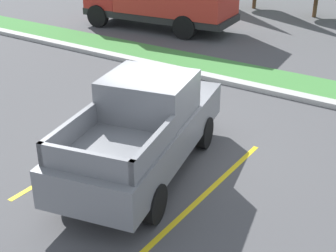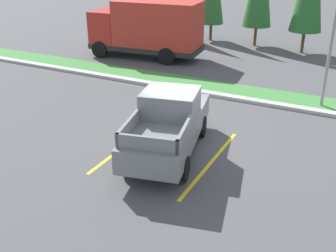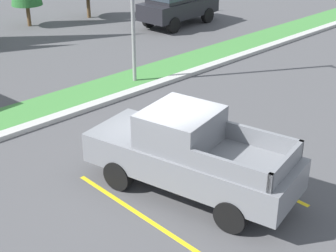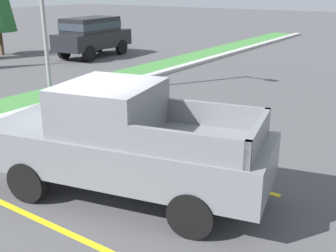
% 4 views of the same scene
% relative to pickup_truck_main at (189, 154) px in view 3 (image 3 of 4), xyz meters
% --- Properties ---
extents(ground_plane, '(120.00, 120.00, 0.00)m').
position_rel_pickup_truck_main_xyz_m(ground_plane, '(0.09, 0.83, -1.04)').
color(ground_plane, '#4C4C4F').
extents(parking_line_near, '(0.12, 4.80, 0.01)m').
position_rel_pickup_truck_main_xyz_m(parking_line_near, '(-1.54, -0.05, -1.04)').
color(parking_line_near, yellow).
rests_on(parking_line_near, ground).
extents(parking_line_far, '(0.12, 4.80, 0.01)m').
position_rel_pickup_truck_main_xyz_m(parking_line_far, '(1.56, -0.05, -1.04)').
color(parking_line_far, yellow).
rests_on(parking_line_far, ground).
extents(curb_strip, '(56.00, 0.40, 0.15)m').
position_rel_pickup_truck_main_xyz_m(curb_strip, '(0.09, 5.83, -0.97)').
color(curb_strip, '#B2B2AD').
rests_on(curb_strip, ground).
extents(grass_median, '(56.00, 1.80, 0.06)m').
position_rel_pickup_truck_main_xyz_m(grass_median, '(0.09, 6.93, -1.01)').
color(grass_median, '#42843D').
rests_on(grass_median, ground).
extents(pickup_truck_main, '(3.02, 5.51, 2.10)m').
position_rel_pickup_truck_main_xyz_m(pickup_truck_main, '(0.00, 0.00, 0.00)').
color(pickup_truck_main, black).
rests_on(pickup_truck_main, ground).
extents(suv_distant, '(4.73, 2.24, 2.10)m').
position_rel_pickup_truck_main_xyz_m(suv_distant, '(11.18, 11.68, 0.20)').
color(suv_distant, black).
rests_on(suv_distant, ground).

